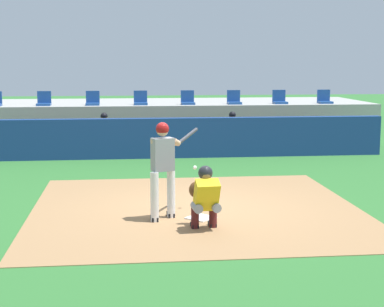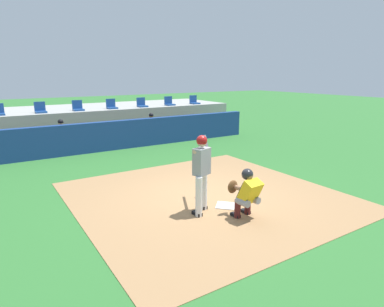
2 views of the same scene
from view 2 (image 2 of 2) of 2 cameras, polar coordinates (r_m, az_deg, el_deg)
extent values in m
plane|color=#2D6B2D|center=(8.61, 2.53, -7.42)|extent=(80.00, 80.00, 0.00)
cube|color=#9E754C|center=(8.61, 2.53, -7.38)|extent=(6.40, 6.40, 0.01)
cube|color=white|center=(8.01, 5.86, -8.97)|extent=(0.62, 0.62, 0.02)
cylinder|color=silver|center=(7.28, 1.19, -7.57)|extent=(0.15, 0.15, 0.92)
cylinder|color=silver|center=(7.65, 2.07, -6.49)|extent=(0.15, 0.15, 0.92)
cube|color=gray|center=(7.23, 1.68, -1.38)|extent=(0.44, 0.35, 0.60)
sphere|color=tan|center=(7.13, 1.71, 1.96)|extent=(0.21, 0.21, 0.21)
sphere|color=maroon|center=(7.12, 1.71, 2.24)|extent=(0.24, 0.24, 0.24)
cylinder|color=tan|center=(7.28, 1.62, 0.44)|extent=(0.56, 0.32, 0.18)
cylinder|color=tan|center=(7.41, 2.82, 0.66)|extent=(0.21, 0.27, 0.17)
cylinder|color=#333338|center=(7.91, 2.48, 1.85)|extent=(0.48, 0.76, 0.24)
cube|color=black|center=(7.48, 0.88, -10.40)|extent=(0.14, 0.27, 0.09)
cube|color=black|center=(7.85, 1.77, -9.22)|extent=(0.14, 0.27, 0.09)
cylinder|color=gray|center=(7.19, 8.79, -8.34)|extent=(0.19, 0.33, 0.16)
cylinder|color=#4C1919|center=(7.37, 7.88, -9.52)|extent=(0.14, 0.14, 0.42)
cube|color=black|center=(7.48, 7.51, -10.58)|extent=(0.13, 0.25, 0.08)
cylinder|color=gray|center=(7.41, 10.53, -7.73)|extent=(0.19, 0.33, 0.16)
cylinder|color=#4C1919|center=(7.59, 9.61, -8.90)|extent=(0.14, 0.14, 0.42)
cube|color=black|center=(7.69, 9.23, -9.94)|extent=(0.13, 0.25, 0.08)
cube|color=gold|center=(7.19, 10.04, -6.51)|extent=(0.43, 0.47, 0.57)
cube|color=#2D2D33|center=(7.27, 9.34, -6.26)|extent=(0.40, 0.28, 0.45)
sphere|color=#996B4C|center=(7.14, 9.68, -3.77)|extent=(0.21, 0.21, 0.21)
sphere|color=#232328|center=(7.14, 9.57, -3.58)|extent=(0.25, 0.25, 0.25)
cylinder|color=#996B4C|center=(7.31, 8.52, -6.12)|extent=(0.14, 0.46, 0.10)
ellipsoid|color=brown|center=(7.43, 7.06, -5.74)|extent=(0.29, 0.14, 0.30)
sphere|color=white|center=(8.31, 2.56, -2.14)|extent=(0.07, 0.07, 0.07)
cube|color=navy|center=(14.08, -12.82, 3.14)|extent=(13.00, 0.30, 1.20)
cube|color=olive|center=(15.08, -14.05, 2.30)|extent=(11.80, 0.44, 0.45)
cylinder|color=#939399|center=(14.28, -21.90, 2.17)|extent=(0.15, 0.40, 0.15)
cylinder|color=#939399|center=(14.13, -21.65, 0.99)|extent=(0.13, 0.13, 0.45)
cube|color=maroon|center=(14.12, -21.54, 0.22)|extent=(0.11, 0.24, 0.08)
cylinder|color=#939399|center=(14.32, -20.88, 2.30)|extent=(0.15, 0.40, 0.15)
cylinder|color=#939399|center=(14.18, -20.62, 1.12)|extent=(0.13, 0.13, 0.45)
cube|color=maroon|center=(14.17, -20.52, 0.35)|extent=(0.11, 0.24, 0.08)
cube|color=gold|center=(14.47, -21.66, 3.43)|extent=(0.36, 0.22, 0.54)
sphere|color=tan|center=(14.41, -21.80, 4.95)|extent=(0.20, 0.20, 0.20)
sphere|color=black|center=(14.40, -21.81, 5.11)|extent=(0.22, 0.22, 0.22)
cylinder|color=tan|center=(14.31, -22.29, 2.83)|extent=(0.09, 0.41, 0.22)
cylinder|color=tan|center=(14.39, -20.73, 3.02)|extent=(0.09, 0.41, 0.22)
cylinder|color=#939399|center=(15.50, -7.09, 3.91)|extent=(0.15, 0.40, 0.15)
cylinder|color=#939399|center=(15.37, -6.74, 2.83)|extent=(0.13, 0.13, 0.45)
cube|color=maroon|center=(15.37, -6.64, 2.13)|extent=(0.11, 0.24, 0.08)
cylinder|color=#939399|center=(15.62, -6.23, 4.00)|extent=(0.15, 0.40, 0.15)
cylinder|color=#939399|center=(15.49, -5.87, 2.93)|extent=(0.13, 0.13, 0.45)
cube|color=maroon|center=(15.48, -5.77, 2.23)|extent=(0.11, 0.24, 0.08)
cube|color=gold|center=(15.71, -7.04, 5.04)|extent=(0.36, 0.22, 0.54)
sphere|color=#996B4C|center=(15.66, -7.08, 6.45)|extent=(0.20, 0.20, 0.20)
sphere|color=black|center=(15.65, -7.09, 6.59)|extent=(0.22, 0.22, 0.22)
cylinder|color=#996B4C|center=(15.52, -7.47, 4.51)|extent=(0.09, 0.41, 0.22)
cylinder|color=#996B4C|center=(15.69, -6.15, 4.65)|extent=(0.09, 0.41, 0.22)
cube|color=#9E9E99|center=(18.22, -17.60, 5.50)|extent=(15.00, 4.40, 1.40)
cube|color=#1E478C|center=(16.10, -24.69, 6.55)|extent=(0.46, 0.46, 0.08)
cube|color=#1E478C|center=(16.27, -24.88, 7.44)|extent=(0.46, 0.06, 0.40)
cube|color=#1E478C|center=(16.40, -19.05, 7.15)|extent=(0.46, 0.46, 0.08)
cube|color=#1E478C|center=(16.57, -19.28, 8.03)|extent=(0.46, 0.06, 0.40)
cube|color=#1E478C|center=(16.85, -13.65, 7.67)|extent=(0.46, 0.46, 0.08)
cube|color=#1E478C|center=(17.02, -13.92, 8.52)|extent=(0.46, 0.06, 0.40)
cube|color=#1E478C|center=(17.44, -8.56, 8.10)|extent=(0.46, 0.46, 0.08)
cube|color=#1E478C|center=(17.60, -8.86, 8.92)|extent=(0.46, 0.06, 0.40)
cube|color=#1E478C|center=(18.16, -3.83, 8.43)|extent=(0.46, 0.46, 0.08)
cube|color=#1E478C|center=(18.32, -4.15, 9.23)|extent=(0.46, 0.06, 0.40)
cube|color=#1E478C|center=(18.99, 0.52, 8.69)|extent=(0.46, 0.46, 0.08)
cube|color=#1E478C|center=(19.14, 0.19, 9.45)|extent=(0.46, 0.06, 0.40)
camera|label=1|loc=(6.12, 114.29, -7.69)|focal=57.45mm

